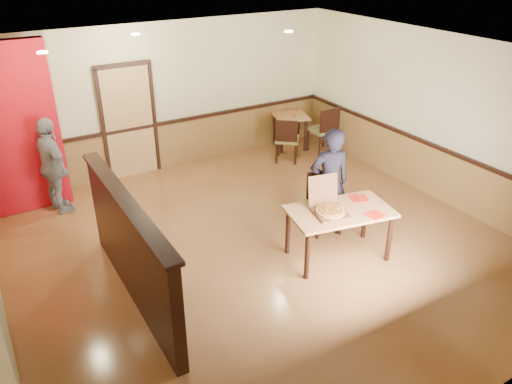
{
  "coord_description": "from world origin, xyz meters",
  "views": [
    {
      "loc": [
        -3.29,
        -5.37,
        4.13
      ],
      "look_at": [
        -0.1,
        0.0,
        0.93
      ],
      "focal_mm": 35.0,
      "sensor_mm": 36.0,
      "label": 1
    }
  ],
  "objects_px": {
    "diner_chair": "(323,199)",
    "side_chair_right": "(325,128)",
    "side_chair_left": "(287,138)",
    "main_table": "(340,217)",
    "passerby": "(53,166)",
    "pizza_box": "(329,209)",
    "condiment": "(294,113)",
    "side_table": "(290,123)",
    "diner": "(329,183)"
  },
  "relations": [
    {
      "from": "side_chair_right",
      "to": "passerby",
      "type": "bearing_deg",
      "value": -1.29
    },
    {
      "from": "side_chair_left",
      "to": "passerby",
      "type": "bearing_deg",
      "value": 36.57
    },
    {
      "from": "diner",
      "to": "side_table",
      "type": "bearing_deg",
      "value": -99.65
    },
    {
      "from": "diner",
      "to": "pizza_box",
      "type": "bearing_deg",
      "value": 67.16
    },
    {
      "from": "diner_chair",
      "to": "diner",
      "type": "xyz_separation_m",
      "value": [
        -0.03,
        -0.15,
        0.35
      ]
    },
    {
      "from": "passerby",
      "to": "side_chair_left",
      "type": "bearing_deg",
      "value": -107.7
    },
    {
      "from": "passerby",
      "to": "side_chair_right",
      "type": "bearing_deg",
      "value": -107.46
    },
    {
      "from": "diner_chair",
      "to": "diner",
      "type": "bearing_deg",
      "value": -89.45
    },
    {
      "from": "main_table",
      "to": "passerby",
      "type": "relative_size",
      "value": 0.95
    },
    {
      "from": "side_table",
      "to": "diner_chair",
      "type": "bearing_deg",
      "value": -115.67
    },
    {
      "from": "passerby",
      "to": "pizza_box",
      "type": "distance_m",
      "value": 4.52
    },
    {
      "from": "side_table",
      "to": "condiment",
      "type": "distance_m",
      "value": 0.29
    },
    {
      "from": "side_chair_left",
      "to": "side_table",
      "type": "bearing_deg",
      "value": -90.03
    },
    {
      "from": "passerby",
      "to": "pizza_box",
      "type": "xyz_separation_m",
      "value": [
        2.96,
        -3.41,
        0.01
      ]
    },
    {
      "from": "condiment",
      "to": "passerby",
      "type": "bearing_deg",
      "value": -176.88
    },
    {
      "from": "main_table",
      "to": "diner_chair",
      "type": "xyz_separation_m",
      "value": [
        0.3,
        0.74,
        -0.14
      ]
    },
    {
      "from": "diner",
      "to": "condiment",
      "type": "distance_m",
      "value": 3.46
    },
    {
      "from": "side_table",
      "to": "main_table",
      "type": "bearing_deg",
      "value": -114.95
    },
    {
      "from": "passerby",
      "to": "condiment",
      "type": "xyz_separation_m",
      "value": [
        4.92,
        0.27,
        0.0
      ]
    },
    {
      "from": "diner",
      "to": "passerby",
      "type": "xyz_separation_m",
      "value": [
        -3.41,
        2.85,
        -0.04
      ]
    },
    {
      "from": "passerby",
      "to": "main_table",
      "type": "bearing_deg",
      "value": -152.61
    },
    {
      "from": "side_chair_left",
      "to": "pizza_box",
      "type": "xyz_separation_m",
      "value": [
        -1.47,
        -3.2,
        0.31
      ]
    },
    {
      "from": "diner_chair",
      "to": "side_chair_right",
      "type": "distance_m",
      "value": 3.14
    },
    {
      "from": "side_table",
      "to": "condiment",
      "type": "xyz_separation_m",
      "value": [
        -0.0,
        -0.13,
        0.26
      ]
    },
    {
      "from": "passerby",
      "to": "pizza_box",
      "type": "height_order",
      "value": "passerby"
    },
    {
      "from": "side_chair_right",
      "to": "diner",
      "type": "bearing_deg",
      "value": 54.24
    },
    {
      "from": "side_chair_right",
      "to": "condiment",
      "type": "distance_m",
      "value": 0.72
    },
    {
      "from": "passerby",
      "to": "diner_chair",
      "type": "bearing_deg",
      "value": -143.14
    },
    {
      "from": "pizza_box",
      "to": "diner_chair",
      "type": "bearing_deg",
      "value": 68.05
    },
    {
      "from": "side_table",
      "to": "diner",
      "type": "distance_m",
      "value": 3.59
    },
    {
      "from": "side_table",
      "to": "diner",
      "type": "height_order",
      "value": "diner"
    },
    {
      "from": "pizza_box",
      "to": "condiment",
      "type": "relative_size",
      "value": 3.59
    },
    {
      "from": "diner",
      "to": "pizza_box",
      "type": "height_order",
      "value": "diner"
    },
    {
      "from": "diner_chair",
      "to": "side_chair_left",
      "type": "bearing_deg",
      "value": 80.21
    },
    {
      "from": "diner_chair",
      "to": "side_table",
      "type": "height_order",
      "value": "diner_chair"
    },
    {
      "from": "side_chair_left",
      "to": "side_chair_right",
      "type": "distance_m",
      "value": 0.94
    },
    {
      "from": "pizza_box",
      "to": "condiment",
      "type": "xyz_separation_m",
      "value": [
        1.96,
        3.68,
        -0.0
      ]
    },
    {
      "from": "main_table",
      "to": "condiment",
      "type": "relative_size",
      "value": 9.4
    },
    {
      "from": "main_table",
      "to": "side_table",
      "type": "relative_size",
      "value": 1.8
    },
    {
      "from": "main_table",
      "to": "side_chair_right",
      "type": "relative_size",
      "value": 1.53
    },
    {
      "from": "passerby",
      "to": "condiment",
      "type": "relative_size",
      "value": 9.89
    },
    {
      "from": "main_table",
      "to": "passerby",
      "type": "xyz_separation_m",
      "value": [
        -3.14,
        3.44,
        0.16
      ]
    },
    {
      "from": "diner_chair",
      "to": "side_chair_right",
      "type": "bearing_deg",
      "value": 63.86
    },
    {
      "from": "diner_chair",
      "to": "passerby",
      "type": "distance_m",
      "value": 4.38
    },
    {
      "from": "side_chair_left",
      "to": "condiment",
      "type": "distance_m",
      "value": 0.75
    },
    {
      "from": "side_chair_left",
      "to": "side_table",
      "type": "xyz_separation_m",
      "value": [
        0.49,
        0.6,
        0.06
      ]
    },
    {
      "from": "side_chair_left",
      "to": "side_chair_right",
      "type": "bearing_deg",
      "value": -142.06
    },
    {
      "from": "diner_chair",
      "to": "side_table",
      "type": "distance_m",
      "value": 3.43
    },
    {
      "from": "main_table",
      "to": "diner",
      "type": "relative_size",
      "value": 0.9
    },
    {
      "from": "side_chair_right",
      "to": "passerby",
      "type": "height_order",
      "value": "passerby"
    }
  ]
}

